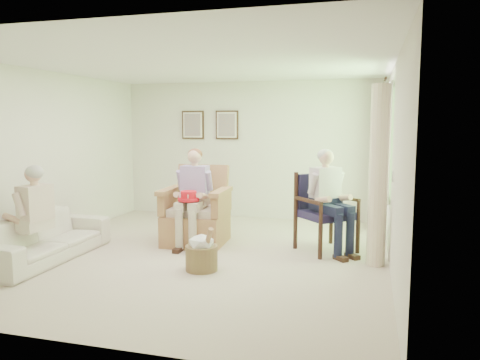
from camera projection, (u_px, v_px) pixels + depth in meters
The scene contains 19 objects.
floor at pixel (201, 255), 6.49m from camera, with size 5.50×5.50×0.00m, color beige.
back_wall at pixel (250, 150), 8.96m from camera, with size 5.00×0.04×2.60m, color silver.
front_wall at pixel (78, 189), 3.70m from camera, with size 5.00×0.04×2.60m, color silver.
left_wall at pixel (43, 158), 6.99m from camera, with size 0.04×5.50×2.60m, color silver.
right_wall at pixel (394, 166), 5.66m from camera, with size 0.04×5.50×2.60m, color silver.
ceiling at pixel (199, 63), 6.17m from camera, with size 5.00×5.50×0.02m, color white.
window at pixel (388, 139), 6.79m from camera, with size 0.13×2.50×1.63m.
curtain_left at pixel (378, 176), 5.94m from camera, with size 0.34×0.34×2.30m, color beige.
curtain_right at pixel (376, 163), 7.81m from camera, with size 0.34×0.34×2.30m, color beige.
framed_print_left at pixel (193, 125), 9.17m from camera, with size 0.45×0.05×0.55m.
framed_print_right at pixel (227, 125), 8.98m from camera, with size 0.45×0.05×0.55m.
wicker_armchair at pixel (197, 219), 7.10m from camera, with size 0.92×0.91×1.17m.
wood_armchair at pixel (327, 209), 6.72m from camera, with size 0.71×0.66×1.09m.
sofa at pixel (43, 238), 6.23m from camera, with size 0.80×2.03×0.59m, color #ECE5CC.
person_wicker at pixel (193, 190), 6.90m from camera, with size 0.40×0.63×1.41m.
person_dark at pixel (326, 193), 6.52m from camera, with size 0.40×0.62×1.43m.
person_sofa at pixel (31, 210), 5.99m from camera, with size 0.42×0.62×1.26m.
red_hat at pixel (189, 197), 6.71m from camera, with size 0.31×0.31×0.14m.
hatbox at pixel (202, 252), 5.79m from camera, with size 0.52×0.52×0.59m.
Camera 1 is at (2.21, -5.94, 1.82)m, focal length 35.00 mm.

